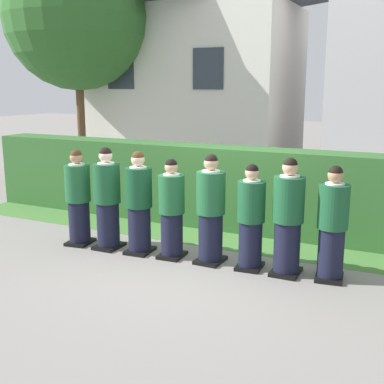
{
  "coord_description": "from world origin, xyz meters",
  "views": [
    {
      "loc": [
        3.14,
        -6.39,
        2.6
      ],
      "look_at": [
        0.0,
        0.0,
        1.05
      ],
      "focal_mm": 46.14,
      "sensor_mm": 36.0,
      "label": 1
    }
  ],
  "objects_px": {
    "student_front_row_4": "(211,212)",
    "student_front_row_6": "(288,220)",
    "student_front_row_5": "(251,220)",
    "student_front_row_7": "(332,226)",
    "student_front_row_0": "(78,200)",
    "student_front_row_1": "(107,201)",
    "student_front_row_3": "(172,211)",
    "student_front_row_2": "(139,205)"
  },
  "relations": [
    {
      "from": "student_front_row_2",
      "to": "student_front_row_7",
      "type": "height_order",
      "value": "student_front_row_2"
    },
    {
      "from": "student_front_row_3",
      "to": "student_front_row_6",
      "type": "relative_size",
      "value": 0.93
    },
    {
      "from": "student_front_row_0",
      "to": "student_front_row_7",
      "type": "xyz_separation_m",
      "value": [
        4.05,
        0.26,
        -0.01
      ]
    },
    {
      "from": "student_front_row_1",
      "to": "student_front_row_5",
      "type": "xyz_separation_m",
      "value": [
        2.37,
        0.15,
        -0.06
      ]
    },
    {
      "from": "student_front_row_6",
      "to": "student_front_row_4",
      "type": "bearing_deg",
      "value": -178.17
    },
    {
      "from": "student_front_row_0",
      "to": "student_front_row_6",
      "type": "xyz_separation_m",
      "value": [
        3.46,
        0.2,
        0.03
      ]
    },
    {
      "from": "student_front_row_0",
      "to": "student_front_row_5",
      "type": "xyz_separation_m",
      "value": [
        2.93,
        0.18,
        -0.03
      ]
    },
    {
      "from": "student_front_row_2",
      "to": "student_front_row_3",
      "type": "bearing_deg",
      "value": 3.98
    },
    {
      "from": "student_front_row_7",
      "to": "student_front_row_5",
      "type": "bearing_deg",
      "value": -175.69
    },
    {
      "from": "student_front_row_6",
      "to": "student_front_row_7",
      "type": "bearing_deg",
      "value": 6.66
    },
    {
      "from": "student_front_row_0",
      "to": "student_front_row_1",
      "type": "height_order",
      "value": "student_front_row_1"
    },
    {
      "from": "student_front_row_1",
      "to": "student_front_row_3",
      "type": "xyz_separation_m",
      "value": [
        1.13,
        0.07,
        -0.06
      ]
    },
    {
      "from": "student_front_row_4",
      "to": "student_front_row_5",
      "type": "xyz_separation_m",
      "value": [
        0.62,
        0.02,
        -0.05
      ]
    },
    {
      "from": "student_front_row_5",
      "to": "student_front_row_7",
      "type": "height_order",
      "value": "student_front_row_7"
    },
    {
      "from": "student_front_row_4",
      "to": "student_front_row_7",
      "type": "xyz_separation_m",
      "value": [
        1.74,
        0.11,
        -0.03
      ]
    },
    {
      "from": "student_front_row_4",
      "to": "student_front_row_6",
      "type": "height_order",
      "value": "student_front_row_6"
    },
    {
      "from": "student_front_row_0",
      "to": "student_front_row_4",
      "type": "distance_m",
      "value": 2.32
    },
    {
      "from": "student_front_row_5",
      "to": "student_front_row_6",
      "type": "relative_size",
      "value": 0.93
    },
    {
      "from": "student_front_row_0",
      "to": "student_front_row_5",
      "type": "bearing_deg",
      "value": 3.51
    },
    {
      "from": "student_front_row_0",
      "to": "student_front_row_6",
      "type": "bearing_deg",
      "value": 3.23
    },
    {
      "from": "student_front_row_7",
      "to": "student_front_row_4",
      "type": "bearing_deg",
      "value": -176.53
    },
    {
      "from": "student_front_row_3",
      "to": "student_front_row_1",
      "type": "bearing_deg",
      "value": -176.42
    },
    {
      "from": "student_front_row_5",
      "to": "student_front_row_7",
      "type": "bearing_deg",
      "value": 4.31
    },
    {
      "from": "student_front_row_4",
      "to": "student_front_row_1",
      "type": "bearing_deg",
      "value": -175.93
    },
    {
      "from": "student_front_row_3",
      "to": "student_front_row_4",
      "type": "bearing_deg",
      "value": 4.96
    },
    {
      "from": "student_front_row_1",
      "to": "student_front_row_3",
      "type": "height_order",
      "value": "student_front_row_1"
    },
    {
      "from": "student_front_row_4",
      "to": "student_front_row_6",
      "type": "xyz_separation_m",
      "value": [
        1.15,
        0.04,
        0.01
      ]
    },
    {
      "from": "student_front_row_1",
      "to": "student_front_row_2",
      "type": "relative_size",
      "value": 1.02
    },
    {
      "from": "student_front_row_6",
      "to": "student_front_row_5",
      "type": "bearing_deg",
      "value": -178.31
    },
    {
      "from": "student_front_row_0",
      "to": "student_front_row_3",
      "type": "bearing_deg",
      "value": 3.55
    },
    {
      "from": "student_front_row_2",
      "to": "student_front_row_3",
      "type": "xyz_separation_m",
      "value": [
        0.56,
        0.04,
        -0.04
      ]
    },
    {
      "from": "student_front_row_1",
      "to": "student_front_row_2",
      "type": "xyz_separation_m",
      "value": [
        0.58,
        0.03,
        -0.02
      ]
    },
    {
      "from": "student_front_row_0",
      "to": "student_front_row_4",
      "type": "relative_size",
      "value": 0.97
    },
    {
      "from": "student_front_row_5",
      "to": "student_front_row_7",
      "type": "relative_size",
      "value": 0.97
    },
    {
      "from": "student_front_row_2",
      "to": "student_front_row_6",
      "type": "relative_size",
      "value": 0.98
    },
    {
      "from": "student_front_row_0",
      "to": "student_front_row_7",
      "type": "bearing_deg",
      "value": 3.73
    },
    {
      "from": "student_front_row_2",
      "to": "student_front_row_5",
      "type": "distance_m",
      "value": 1.8
    },
    {
      "from": "student_front_row_3",
      "to": "student_front_row_4",
      "type": "xyz_separation_m",
      "value": [
        0.62,
        0.05,
        0.05
      ]
    },
    {
      "from": "student_front_row_1",
      "to": "student_front_row_7",
      "type": "xyz_separation_m",
      "value": [
        3.49,
        0.23,
        -0.04
      ]
    },
    {
      "from": "student_front_row_1",
      "to": "student_front_row_6",
      "type": "height_order",
      "value": "student_front_row_6"
    },
    {
      "from": "student_front_row_4",
      "to": "student_front_row_5",
      "type": "bearing_deg",
      "value": 1.94
    },
    {
      "from": "student_front_row_3",
      "to": "student_front_row_4",
      "type": "distance_m",
      "value": 0.63
    }
  ]
}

